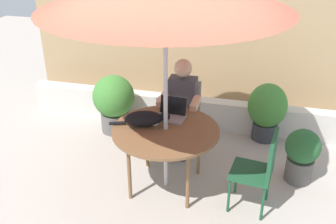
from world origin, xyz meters
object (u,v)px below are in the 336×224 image
Objects in this scene: chair_occupied at (184,109)px; laptop at (172,111)px; cat at (146,119)px; potted_plant_near_fence at (267,109)px; chair_empty at (261,167)px; potted_plant_by_chair at (302,153)px; potted_plant_corner at (114,101)px; patio_table at (166,133)px; person_seated at (181,102)px.

chair_occupied is 2.79× the size of laptop.
cat is 1.86m from potted_plant_near_fence.
chair_empty is 0.77m from potted_plant_by_chair.
potted_plant_near_fence is 1.24× the size of potted_plant_by_chair.
potted_plant_near_fence is 0.98× the size of potted_plant_corner.
laptop is (-0.00, 0.29, 0.12)m from patio_table.
potted_plant_by_chair is at bearing -13.03° from potted_plant_corner.
potted_plant_by_chair is (1.68, 0.46, -0.46)m from cat.
person_seated is 3.86× the size of laptop.
potted_plant_by_chair is 0.79× the size of potted_plant_corner.
chair_occupied reaches higher than potted_plant_near_fence.
chair_empty is at bearing -46.58° from chair_occupied.
cat is (-0.22, -0.91, 0.30)m from chair_occupied.
cat is at bearing -164.64° from potted_plant_by_chair.
patio_table is 1.03m from chair_empty.
chair_occupied is 1.00× the size of chair_empty.
person_seated is at bearing 89.93° from laptop.
potted_plant_corner is at bearing 149.69° from chair_empty.
person_seated reaches higher than cat.
patio_table is at bearing -45.94° from potted_plant_corner.
potted_plant_by_chair is (1.46, -0.30, -0.33)m from person_seated.
person_seated reaches higher than potted_plant_corner.
chair_empty is 1.37m from person_seated.
potted_plant_corner is (-1.02, 1.05, -0.22)m from patio_table.
chair_occupied is 1.10× the size of potted_plant_near_fence.
laptop reaches higher than potted_plant_by_chair.
cat is at bearing 173.01° from chair_empty.
laptop reaches higher than potted_plant_near_fence.
patio_table is 0.93× the size of person_seated.
patio_table is 1.71m from potted_plant_near_fence.
potted_plant_near_fence is at bearing 44.88° from laptop.
potted_plant_by_chair is 2.54m from potted_plant_corner.
potted_plant_corner is (-1.02, 0.28, -0.23)m from person_seated.
cat is (-0.22, -0.27, 0.02)m from laptop.
potted_plant_corner is at bearing -172.13° from potted_plant_near_fence.
patio_table is 0.26m from cat.
potted_plant_corner is (-1.02, 0.12, -0.06)m from chair_occupied.
patio_table is 1.57m from potted_plant_by_chair.
laptop reaches higher than cat.
potted_plant_near_fence is 2.08m from potted_plant_corner.
chair_empty is at bearing -42.00° from person_seated.
potted_plant_by_chair is (0.41, -0.86, -0.09)m from potted_plant_near_fence.
person_seated is 1.89× the size of potted_plant_by_chair.
cat is (-0.22, -0.76, 0.13)m from person_seated.
laptop reaches higher than chair_occupied.
potted_plant_near_fence is at bearing 46.11° from cat.
chair_occupied is at bearing 133.42° from chair_empty.
chair_empty is 1.13m from laptop.
person_seated is 1.48× the size of potted_plant_corner.
chair_empty is at bearing -91.57° from potted_plant_near_fence.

